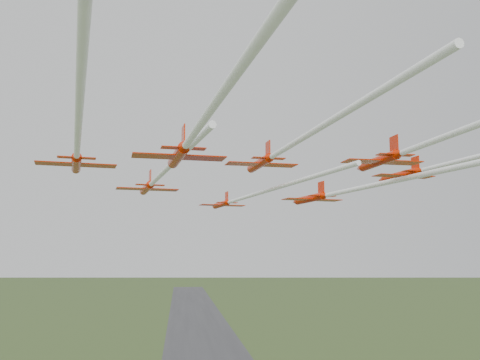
{
  "coord_description": "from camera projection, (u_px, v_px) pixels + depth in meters",
  "views": [
    {
      "loc": [
        -12.52,
        -79.07,
        43.49
      ],
      "look_at": [
        -3.77,
        -1.62,
        54.32
      ],
      "focal_mm": 40.0,
      "sensor_mm": 36.0,
      "label": 1
    }
  ],
  "objects": [
    {
      "name": "runway",
      "position": [
        203.0,
        341.0,
        270.08
      ],
      "size": [
        38.0,
        900.0,
        0.04
      ],
      "primitive_type": "cube",
      "color": "#343436",
      "rests_on": "ground"
    },
    {
      "name": "jet_lead",
      "position": [
        244.0,
        197.0,
        86.01
      ],
      "size": [
        14.56,
        52.63,
        2.48
      ],
      "rotation": [
        0.0,
        0.0,
        0.21
      ],
      "color": "red"
    },
    {
      "name": "jet_row2_left",
      "position": [
        156.0,
        179.0,
        73.48
      ],
      "size": [
        12.74,
        49.4,
        2.84
      ],
      "rotation": [
        0.0,
        0.0,
        0.18
      ],
      "color": "red"
    },
    {
      "name": "jet_row2_right",
      "position": [
        370.0,
        186.0,
        70.3
      ],
      "size": [
        18.68,
        66.52,
        2.88
      ],
      "rotation": [
        0.0,
        0.0,
        0.22
      ],
      "color": "red"
    },
    {
      "name": "jet_row3_left",
      "position": [
        78.0,
        133.0,
        50.33
      ],
      "size": [
        17.09,
        68.39,
        2.92
      ],
      "rotation": [
        0.0,
        0.0,
        0.19
      ],
      "color": "red"
    },
    {
      "name": "jet_row3_mid",
      "position": [
        283.0,
        149.0,
        61.94
      ],
      "size": [
        10.3,
        48.97,
        2.84
      ],
      "rotation": [
        0.0,
        0.0,
        0.12
      ],
      "color": "red"
    },
    {
      "name": "jet_row3_right",
      "position": [
        448.0,
        164.0,
        69.26
      ],
      "size": [
        12.43,
        49.07,
        2.73
      ],
      "rotation": [
        0.0,
        0.0,
        0.18
      ],
      "color": "red"
    },
    {
      "name": "jet_row4_left",
      "position": [
        202.0,
        122.0,
        40.62
      ],
      "size": [
        11.86,
        60.52,
        2.83
      ],
      "rotation": [
        0.0,
        0.0,
        0.13
      ],
      "color": "red"
    },
    {
      "name": "jet_row4_right",
      "position": [
        476.0,
        125.0,
        44.56
      ],
      "size": [
        10.32,
        67.57,
        2.72
      ],
      "rotation": [
        0.0,
        0.0,
        0.09
      ],
      "color": "red"
    }
  ]
}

